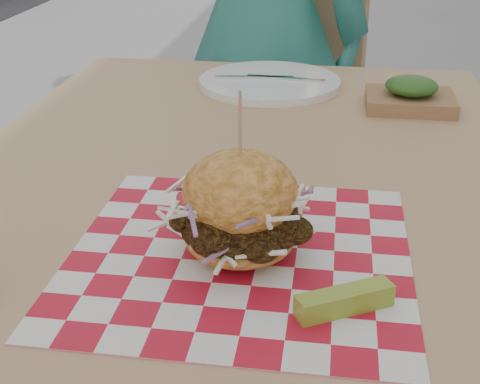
{
  "coord_description": "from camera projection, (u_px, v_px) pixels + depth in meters",
  "views": [
    {
      "loc": [
        0.27,
        -0.62,
        1.12
      ],
      "look_at": [
        0.18,
        -0.01,
        0.82
      ],
      "focal_mm": 50.0,
      "sensor_mm": 36.0,
      "label": 1
    }
  ],
  "objects": [
    {
      "name": "kraft_tray",
      "position": [
        411.0,
        95.0,
        1.15
      ],
      "size": [
        0.15,
        0.12,
        0.06
      ],
      "color": "olive",
      "rests_on": "patio_table"
    },
    {
      "name": "diner",
      "position": [
        262.0,
        23.0,
        1.72
      ],
      "size": [
        0.64,
        0.51,
        1.54
      ],
      "primitive_type": "imported",
      "rotation": [
        0.0,
        0.0,
        2.86
      ],
      "color": "teal",
      "rests_on": "ground"
    },
    {
      "name": "pickle_spear",
      "position": [
        345.0,
        301.0,
        0.62
      ],
      "size": [
        0.09,
        0.07,
        0.02
      ],
      "primitive_type": "cube",
      "rotation": [
        0.0,
        0.0,
        0.51
      ],
      "color": "#92A630",
      "rests_on": "paper_liner"
    },
    {
      "name": "sandwich",
      "position": [
        240.0,
        212.0,
        0.69
      ],
      "size": [
        0.16,
        0.16,
        0.18
      ],
      "color": "#E89641",
      "rests_on": "paper_liner"
    },
    {
      "name": "patio_table",
      "position": [
        235.0,
        231.0,
        0.93
      ],
      "size": [
        0.8,
        1.2,
        0.75
      ],
      "color": "tan",
      "rests_on": "ground"
    },
    {
      "name": "patio_chair",
      "position": [
        302.0,
        90.0,
        1.93
      ],
      "size": [
        0.53,
        0.54,
        0.95
      ],
      "rotation": [
        0.0,
        0.0,
        -0.31
      ],
      "color": "tan",
      "rests_on": "ground"
    },
    {
      "name": "place_setting",
      "position": [
        270.0,
        82.0,
        1.28
      ],
      "size": [
        0.27,
        0.27,
        0.02
      ],
      "color": "white",
      "rests_on": "patio_table"
    },
    {
      "name": "paper_liner",
      "position": [
        240.0,
        254.0,
        0.72
      ],
      "size": [
        0.36,
        0.36,
        0.0
      ],
      "primitive_type": "cube",
      "color": "red",
      "rests_on": "patio_table"
    }
  ]
}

